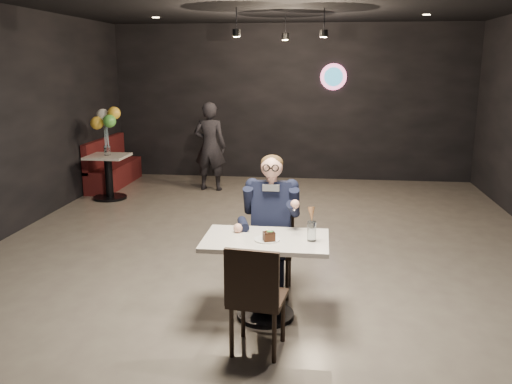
# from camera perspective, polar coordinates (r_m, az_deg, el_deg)

# --- Properties ---
(floor) EXTENTS (9.00, 9.00, 0.00)m
(floor) POSITION_cam_1_polar(r_m,az_deg,el_deg) (6.62, 1.23, -6.48)
(floor) COLOR gray
(floor) RESTS_ON ground
(wall_sign) EXTENTS (0.50, 0.06, 0.50)m
(wall_sign) POSITION_cam_1_polar(r_m,az_deg,el_deg) (10.67, 8.15, 11.92)
(wall_sign) COLOR pink
(wall_sign) RESTS_ON floor
(pendant_lights) EXTENTS (1.40, 1.20, 0.36)m
(pendant_lights) POSITION_cam_1_polar(r_m,az_deg,el_deg) (8.24, 2.81, 17.76)
(pendant_lights) COLOR black
(pendant_lights) RESTS_ON floor
(main_table) EXTENTS (1.10, 0.70, 0.75)m
(main_table) POSITION_cam_1_polar(r_m,az_deg,el_deg) (4.91, 1.02, -9.04)
(main_table) COLOR white
(main_table) RESTS_ON floor
(chair_far) EXTENTS (0.42, 0.46, 0.92)m
(chair_far) POSITION_cam_1_polar(r_m,az_deg,el_deg) (5.39, 1.64, -5.99)
(chair_far) COLOR black
(chair_far) RESTS_ON floor
(chair_near) EXTENTS (0.47, 0.51, 0.92)m
(chair_near) POSITION_cam_1_polar(r_m,az_deg,el_deg) (4.35, 0.21, -10.89)
(chair_near) COLOR black
(chair_near) RESTS_ON floor
(seated_man) EXTENTS (0.60, 0.80, 1.44)m
(seated_man) POSITION_cam_1_polar(r_m,az_deg,el_deg) (5.31, 1.66, -3.34)
(seated_man) COLOR black
(seated_man) RESTS_ON floor
(dessert_plate) EXTENTS (0.23, 0.23, 0.01)m
(dessert_plate) POSITION_cam_1_polar(r_m,az_deg,el_deg) (4.73, 1.15, -5.03)
(dessert_plate) COLOR white
(dessert_plate) RESTS_ON main_table
(cake_slice) EXTENTS (0.12, 0.11, 0.07)m
(cake_slice) POSITION_cam_1_polar(r_m,az_deg,el_deg) (4.67, 1.37, -4.74)
(cake_slice) COLOR black
(cake_slice) RESTS_ON dessert_plate
(mint_leaf) EXTENTS (0.06, 0.04, 0.01)m
(mint_leaf) POSITION_cam_1_polar(r_m,az_deg,el_deg) (4.67, 1.49, -4.15)
(mint_leaf) COLOR green
(mint_leaf) RESTS_ON cake_slice
(sundae_glass) EXTENTS (0.08, 0.08, 0.17)m
(sundae_glass) POSITION_cam_1_polar(r_m,az_deg,el_deg) (4.71, 5.88, -4.14)
(sundae_glass) COLOR silver
(sundae_glass) RESTS_ON main_table
(wafer_cone) EXTENTS (0.08, 0.08, 0.13)m
(wafer_cone) POSITION_cam_1_polar(r_m,az_deg,el_deg) (4.65, 5.87, -2.35)
(wafer_cone) COLOR #B17948
(wafer_cone) RESTS_ON sundae_glass
(booth_bench) EXTENTS (0.45, 1.79, 0.89)m
(booth_bench) POSITION_cam_1_polar(r_m,az_deg,el_deg) (10.50, -14.74, 3.06)
(booth_bench) COLOR #480F14
(booth_bench) RESTS_ON floor
(side_table) EXTENTS (0.65, 0.65, 0.81)m
(side_table) POSITION_cam_1_polar(r_m,az_deg,el_deg) (9.49, -15.24, 1.70)
(side_table) COLOR white
(side_table) RESTS_ON floor
(balloon_vase) EXTENTS (0.11, 0.11, 0.16)m
(balloon_vase) POSITION_cam_1_polar(r_m,az_deg,el_deg) (9.42, -15.40, 4.24)
(balloon_vase) COLOR silver
(balloon_vase) RESTS_ON side_table
(balloon_bunch) EXTENTS (0.39, 0.39, 0.64)m
(balloon_bunch) POSITION_cam_1_polar(r_m,az_deg,el_deg) (9.37, -15.55, 6.61)
(balloon_bunch) COLOR yellow
(balloon_bunch) RESTS_ON balloon_vase
(passerby) EXTENTS (0.61, 0.42, 1.59)m
(passerby) POSITION_cam_1_polar(r_m,az_deg,el_deg) (9.78, -4.86, 4.80)
(passerby) COLOR black
(passerby) RESTS_ON floor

